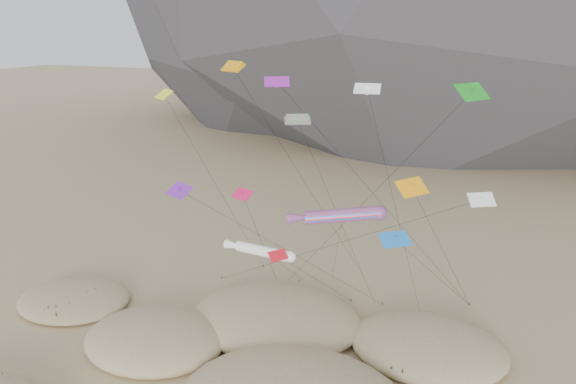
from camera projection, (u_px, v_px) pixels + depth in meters
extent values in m
ellipsoid|color=#CCB789|center=(155.00, 339.00, 49.05)|extent=(12.69, 10.78, 2.94)
ellipsoid|color=#CCB789|center=(276.00, 318.00, 52.47)|extent=(16.24, 13.81, 3.00)
ellipsoid|color=#CCB789|center=(428.00, 346.00, 48.03)|extent=(13.41, 11.40, 2.69)
ellipsoid|color=#CCB789|center=(74.00, 299.00, 56.44)|extent=(11.50, 9.78, 1.88)
ellipsoid|color=black|center=(138.00, 336.00, 49.17)|extent=(2.67, 2.29, 0.80)
ellipsoid|color=black|center=(157.00, 348.00, 47.57)|extent=(2.19, 1.87, 0.66)
ellipsoid|color=black|center=(268.00, 311.00, 53.08)|extent=(2.82, 2.41, 0.85)
ellipsoid|color=black|center=(287.00, 322.00, 51.29)|extent=(2.37, 2.02, 0.71)
ellipsoid|color=black|center=(438.00, 352.00, 47.05)|extent=(2.38, 2.04, 0.72)
ellipsoid|color=black|center=(405.00, 370.00, 44.78)|extent=(2.44, 2.08, 0.73)
ellipsoid|color=black|center=(88.00, 297.00, 56.75)|extent=(2.11, 1.80, 0.63)
ellipsoid|color=black|center=(60.00, 315.00, 53.55)|extent=(2.23, 1.91, 0.67)
cylinder|color=#3F2D1E|center=(280.00, 288.00, 59.46)|extent=(0.08, 0.08, 0.30)
cylinder|color=#3F2D1E|center=(299.00, 281.00, 60.97)|extent=(0.08, 0.08, 0.30)
cylinder|color=#3F2D1E|center=(351.00, 300.00, 56.85)|extent=(0.08, 0.08, 0.30)
cylinder|color=#3F2D1E|center=(382.00, 303.00, 56.22)|extent=(0.08, 0.08, 0.30)
cylinder|color=#3F2D1E|center=(423.00, 324.00, 52.36)|extent=(0.08, 0.08, 0.30)
cylinder|color=#3F2D1E|center=(263.00, 266.00, 64.75)|extent=(0.08, 0.08, 0.30)
cylinder|color=#3F2D1E|center=(470.00, 304.00, 55.99)|extent=(0.08, 0.08, 0.30)
cylinder|color=#3F2D1E|center=(222.00, 278.00, 61.78)|extent=(0.08, 0.08, 0.30)
cylinder|color=#FF321A|center=(343.00, 215.00, 44.93)|extent=(6.10, 2.80, 1.71)
sphere|color=#FF321A|center=(380.00, 213.00, 44.66)|extent=(1.15, 1.15, 1.15)
cone|color=#FF321A|center=(302.00, 218.00, 45.25)|extent=(2.65, 1.66, 1.23)
cylinder|color=black|center=(337.00, 251.00, 53.60)|extent=(4.64, 13.57, 12.39)
cylinder|color=white|center=(263.00, 251.00, 47.59)|extent=(5.74, 2.39, 1.30)
sphere|color=white|center=(290.00, 257.00, 45.92)|extent=(0.95, 0.95, 0.95)
cone|color=white|center=(236.00, 246.00, 49.43)|extent=(2.45, 1.40, 0.97)
cylinder|color=black|center=(286.00, 268.00, 54.52)|extent=(0.71, 12.46, 8.58)
cube|color=orange|center=(233.00, 67.00, 46.10)|extent=(2.49, 1.89, 0.70)
cube|color=orange|center=(233.00, 65.00, 46.05)|extent=(2.08, 1.55, 0.68)
cylinder|color=black|center=(308.00, 188.00, 54.23)|extent=(8.67, 13.72, 23.63)
cube|color=#E44018|center=(297.00, 120.00, 42.36)|extent=(2.13, 1.60, 0.56)
cube|color=#E44018|center=(298.00, 118.00, 42.30)|extent=(1.79, 1.32, 0.55)
cylinder|color=black|center=(342.00, 225.00, 49.42)|extent=(4.48, 10.89, 20.11)
cube|color=white|center=(367.00, 89.00, 44.64)|extent=(2.23, 1.39, 0.74)
cube|color=white|center=(367.00, 90.00, 44.68)|extent=(0.28, 0.22, 0.73)
cylinder|color=black|center=(397.00, 216.00, 48.51)|extent=(5.49, 3.48, 22.08)
cube|color=#FF9C0D|center=(412.00, 187.00, 38.99)|extent=(2.33, 2.59, 1.00)
cube|color=#FF9C0D|center=(412.00, 189.00, 39.03)|extent=(0.43, 0.42, 0.79)
cylinder|color=black|center=(446.00, 257.00, 47.50)|extent=(4.32, 15.40, 16.20)
cube|color=#D11351|center=(242.00, 194.00, 46.55)|extent=(2.06, 1.57, 0.70)
cube|color=#D11351|center=(243.00, 196.00, 46.59)|extent=(0.28, 0.28, 0.63)
cylinder|color=black|center=(264.00, 247.00, 53.02)|extent=(0.62, 9.84, 13.47)
cube|color=purple|center=(277.00, 82.00, 42.38)|extent=(2.15, 1.72, 0.70)
cube|color=purple|center=(277.00, 84.00, 42.42)|extent=(0.29, 0.27, 0.66)
cylinder|color=black|center=(387.00, 209.00, 49.20)|extent=(15.19, 13.55, 22.86)
cube|color=blue|center=(395.00, 239.00, 40.39)|extent=(2.48, 2.30, 0.77)
cube|color=blue|center=(395.00, 241.00, 40.43)|extent=(0.33, 0.32, 0.77)
cylinder|color=black|center=(438.00, 278.00, 48.21)|extent=(5.27, 15.51, 12.22)
cube|color=purple|center=(179.00, 190.00, 45.62)|extent=(2.71, 2.21, 0.83)
cube|color=purple|center=(179.00, 192.00, 45.66)|extent=(0.35, 0.32, 0.83)
cylinder|color=black|center=(291.00, 253.00, 50.94)|extent=(14.73, 12.93, 14.06)
cube|color=#EAF319|center=(164.00, 94.00, 47.70)|extent=(2.23, 2.04, 0.74)
cube|color=#EAF319|center=(164.00, 96.00, 47.74)|extent=(0.32, 0.31, 0.69)
cylinder|color=black|center=(221.00, 193.00, 56.24)|extent=(3.20, 13.34, 21.24)
cube|color=red|center=(278.00, 255.00, 41.51)|extent=(1.45, 1.58, 0.61)
cube|color=red|center=(278.00, 257.00, 41.56)|extent=(0.27, 0.26, 0.49)
cylinder|color=black|center=(320.00, 282.00, 49.19)|extent=(2.10, 14.51, 10.65)
cube|color=#17951D|center=(472.00, 92.00, 37.36)|extent=(2.41, 2.71, 1.05)
cube|color=#17951D|center=(472.00, 94.00, 37.40)|extent=(0.46, 0.45, 0.82)
cylinder|color=black|center=(354.00, 213.00, 48.43)|extent=(18.04, 10.38, 22.75)
cube|color=silver|center=(482.00, 200.00, 38.18)|extent=(2.03, 1.67, 0.78)
cube|color=silver|center=(481.00, 202.00, 38.23)|extent=(0.32, 0.34, 0.61)
cylinder|color=black|center=(321.00, 248.00, 50.00)|extent=(26.31, 11.25, 15.63)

